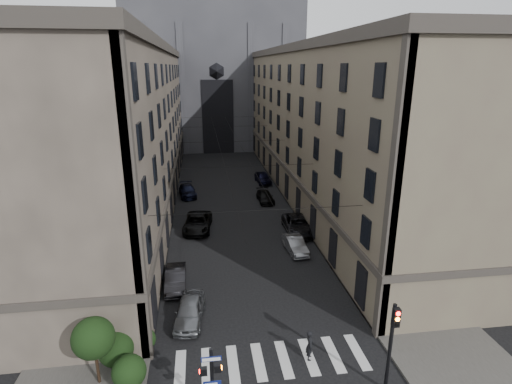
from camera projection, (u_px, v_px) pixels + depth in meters
name	position (u px, v px, depth m)	size (l,w,h in m)	color
sidewalk_left	(148.00, 200.00, 51.13)	(7.00, 80.00, 0.15)	#383533
sidewalk_right	(307.00, 193.00, 53.93)	(7.00, 80.00, 0.15)	#383533
zebra_crossing	(271.00, 360.00, 23.28)	(11.00, 3.20, 0.01)	beige
building_left	(117.00, 128.00, 47.94)	(13.60, 60.60, 18.85)	#463E35
building_right	(332.00, 123.00, 51.53)	(13.60, 60.60, 18.85)	brown
gothic_tower	(214.00, 59.00, 83.98)	(35.00, 23.00, 58.00)	#2D2D33
pedestrian_signal_left	(212.00, 379.00, 18.81)	(1.02, 0.38, 4.00)	black
traffic_light_right	(392.00, 338.00, 20.13)	(0.34, 0.50, 5.20)	black
shrub_cluster	(113.00, 349.00, 21.58)	(3.90, 4.40, 3.90)	black
tram_wires	(229.00, 143.00, 50.02)	(14.00, 60.00, 0.43)	black
car_left_near	(190.00, 311.00, 26.69)	(1.82, 4.52, 1.54)	slate
car_left_midnear	(176.00, 279.00, 30.80)	(1.53, 4.40, 1.45)	black
car_left_midfar	(198.00, 223.00, 41.62)	(2.70, 5.85, 1.62)	black
car_left_far	(188.00, 191.00, 52.56)	(2.00, 4.92, 1.43)	black
car_right_near	(295.00, 245.00, 36.76)	(1.47, 4.22, 1.39)	gray
car_right_midnear	(298.00, 225.00, 41.08)	(2.64, 5.72, 1.59)	black
car_right_midfar	(265.00, 197.00, 50.37)	(1.80, 4.43, 1.29)	black
car_right_far	(263.00, 178.00, 58.50)	(1.86, 4.62, 1.58)	black
pedestrian	(310.00, 345.00, 23.14)	(0.68, 0.45, 1.87)	black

